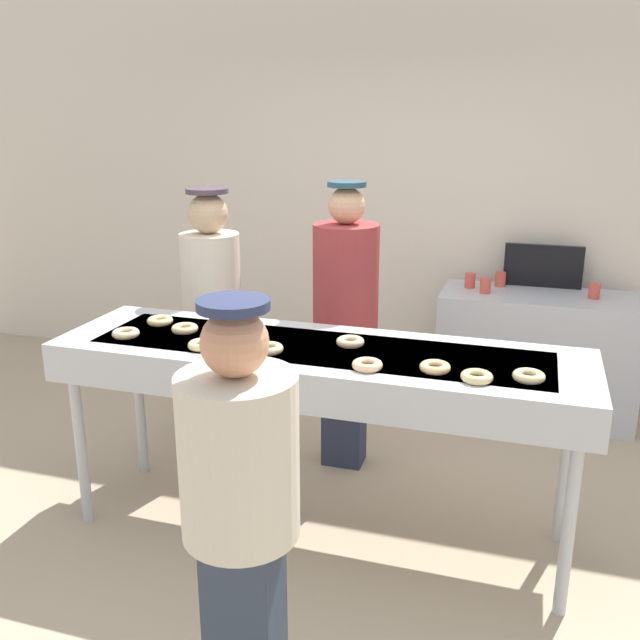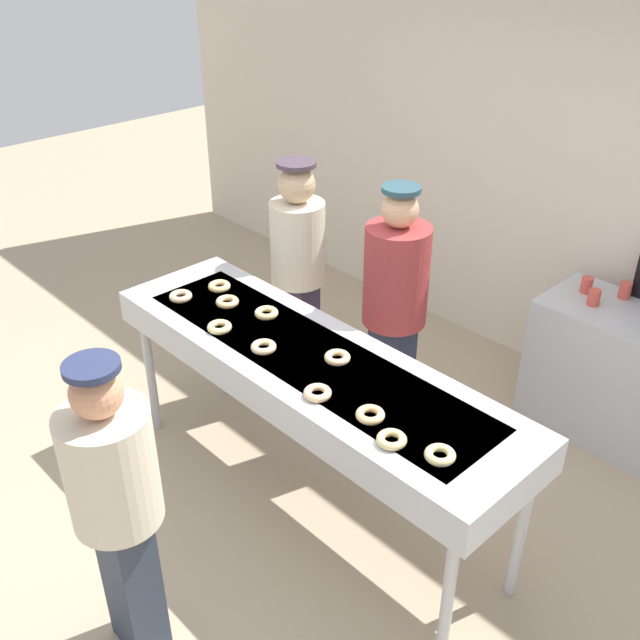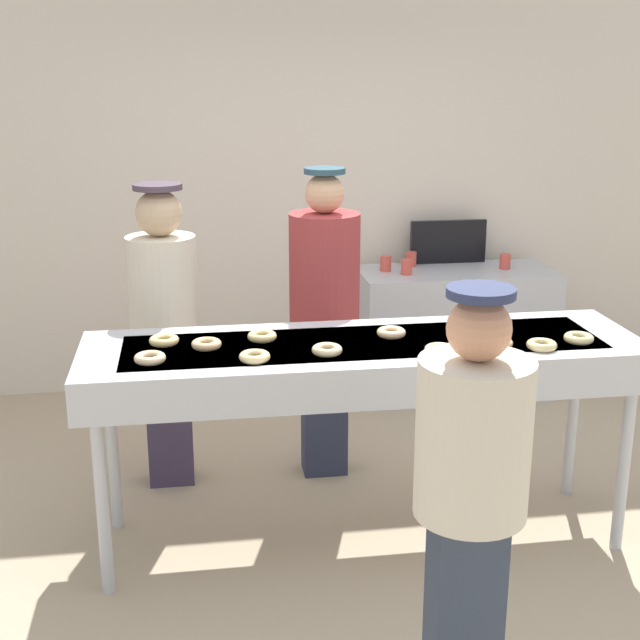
{
  "view_description": "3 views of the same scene",
  "coord_description": "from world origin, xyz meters",
  "px_view_note": "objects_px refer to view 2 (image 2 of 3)",
  "views": [
    {
      "loc": [
        1.87,
        -3.45,
        2.2
      ],
      "look_at": [
        0.06,
        -0.01,
        1.0
      ],
      "focal_mm": 48.1,
      "sensor_mm": 36.0,
      "label": 1
    },
    {
      "loc": [
        -1.32,
        -2.96,
        2.07
      ],
      "look_at": [
        -0.04,
        0.12,
        1.01
      ],
      "focal_mm": 45.25,
      "sensor_mm": 36.0,
      "label": 2
    },
    {
      "loc": [
        -3.52,
        -0.9,
        3.06
      ],
      "look_at": [
        -0.02,
        0.06,
        1.03
      ],
      "focal_mm": 31.44,
      "sensor_mm": 36.0,
      "label": 3
    }
  ],
  "objects_px": {
    "worker_baker": "(176,320)",
    "fryer_conveyor": "(338,355)",
    "strawberry_donut_4": "(466,309)",
    "strawberry_donut_9": "(87,379)",
    "customer_waiting": "(353,584)",
    "paper_cup_1": "(143,262)",
    "strawberry_donut_3": "(62,362)",
    "strawberry_donut_1": "(213,340)",
    "strawberry_donut_8": "(48,379)",
    "strawberry_donut_7": "(491,319)",
    "strawberry_donut_0": "(108,364)",
    "strawberry_donut_2": "(404,338)",
    "paper_cup_2": "(43,259)",
    "strawberry_donut_6": "(185,367)",
    "prep_counter": "(55,339)",
    "strawberry_donut_5": "(563,286)",
    "menu_display": "(42,243)"
  },
  "relations": [
    {
      "from": "worker_baker",
      "to": "fryer_conveyor",
      "type": "bearing_deg",
      "value": 114.04
    },
    {
      "from": "strawberry_donut_4",
      "to": "strawberry_donut_9",
      "type": "relative_size",
      "value": 1.0
    },
    {
      "from": "customer_waiting",
      "to": "paper_cup_1",
      "type": "relative_size",
      "value": 12.94
    },
    {
      "from": "strawberry_donut_4",
      "to": "strawberry_donut_3",
      "type": "bearing_deg",
      "value": 179.99
    },
    {
      "from": "strawberry_donut_1",
      "to": "strawberry_donut_8",
      "type": "xyz_separation_m",
      "value": [
        -0.66,
        -0.19,
        0.0
      ]
    },
    {
      "from": "strawberry_donut_7",
      "to": "strawberry_donut_3",
      "type": "bearing_deg",
      "value": 174.51
    },
    {
      "from": "strawberry_donut_0",
      "to": "strawberry_donut_2",
      "type": "xyz_separation_m",
      "value": [
        1.17,
        -0.17,
        0.0
      ]
    },
    {
      "from": "strawberry_donut_2",
      "to": "customer_waiting",
      "type": "relative_size",
      "value": 0.07
    },
    {
      "from": "strawberry_donut_3",
      "to": "paper_cup_2",
      "type": "relative_size",
      "value": 0.91
    },
    {
      "from": "strawberry_donut_9",
      "to": "strawberry_donut_0",
      "type": "bearing_deg",
      "value": 53.27
    },
    {
      "from": "strawberry_donut_4",
      "to": "strawberry_donut_8",
      "type": "distance_m",
      "value": 1.86
    },
    {
      "from": "strawberry_donut_4",
      "to": "paper_cup_2",
      "type": "bearing_deg",
      "value": 127.5
    },
    {
      "from": "strawberry_donut_3",
      "to": "worker_baker",
      "type": "bearing_deg",
      "value": 49.11
    },
    {
      "from": "strawberry_donut_3",
      "to": "strawberry_donut_6",
      "type": "relative_size",
      "value": 1.0
    },
    {
      "from": "strawberry_donut_6",
      "to": "paper_cup_2",
      "type": "height_order",
      "value": "strawberry_donut_6"
    },
    {
      "from": "customer_waiting",
      "to": "strawberry_donut_7",
      "type": "bearing_deg",
      "value": 51.52
    },
    {
      "from": "prep_counter",
      "to": "strawberry_donut_5",
      "type": "bearing_deg",
      "value": -38.79
    },
    {
      "from": "worker_baker",
      "to": "customer_waiting",
      "type": "xyz_separation_m",
      "value": [
        -0.13,
        -2.31,
        0.07
      ]
    },
    {
      "from": "fryer_conveyor",
      "to": "customer_waiting",
      "type": "xyz_separation_m",
      "value": [
        -0.66,
        -1.58,
        0.08
      ]
    },
    {
      "from": "strawberry_donut_9",
      "to": "strawberry_donut_5",
      "type": "bearing_deg",
      "value": 8.8
    },
    {
      "from": "worker_baker",
      "to": "strawberry_donut_6",
      "type": "bearing_deg",
      "value": 67.29
    },
    {
      "from": "menu_display",
      "to": "customer_waiting",
      "type": "bearing_deg",
      "value": -84.86
    },
    {
      "from": "menu_display",
      "to": "worker_baker",
      "type": "bearing_deg",
      "value": -73.67
    },
    {
      "from": "strawberry_donut_2",
      "to": "customer_waiting",
      "type": "height_order",
      "value": "customer_waiting"
    },
    {
      "from": "strawberry_donut_1",
      "to": "customer_waiting",
      "type": "distance_m",
      "value": 1.66
    },
    {
      "from": "fryer_conveyor",
      "to": "customer_waiting",
      "type": "height_order",
      "value": "customer_waiting"
    },
    {
      "from": "strawberry_donut_7",
      "to": "strawberry_donut_9",
      "type": "xyz_separation_m",
      "value": [
        -1.74,
        -0.04,
        0.0
      ]
    },
    {
      "from": "strawberry_donut_8",
      "to": "paper_cup_2",
      "type": "distance_m",
      "value": 2.38
    },
    {
      "from": "strawberry_donut_0",
      "to": "strawberry_donut_3",
      "type": "distance_m",
      "value": 0.18
    },
    {
      "from": "strawberry_donut_7",
      "to": "menu_display",
      "type": "distance_m",
      "value": 3.02
    },
    {
      "from": "strawberry_donut_8",
      "to": "customer_waiting",
      "type": "xyz_separation_m",
      "value": [
        0.52,
        -1.46,
        -0.03
      ]
    },
    {
      "from": "prep_counter",
      "to": "customer_waiting",
      "type": "bearing_deg",
      "value": -84.5
    },
    {
      "from": "strawberry_donut_4",
      "to": "customer_waiting",
      "type": "relative_size",
      "value": 0.07
    },
    {
      "from": "strawberry_donut_1",
      "to": "customer_waiting",
      "type": "relative_size",
      "value": 0.07
    },
    {
      "from": "strawberry_donut_2",
      "to": "fryer_conveyor",
      "type": "bearing_deg",
      "value": 136.2
    },
    {
      "from": "paper_cup_1",
      "to": "menu_display",
      "type": "distance_m",
      "value": 0.71
    },
    {
      "from": "strawberry_donut_8",
      "to": "strawberry_donut_9",
      "type": "xyz_separation_m",
      "value": [
        0.13,
        -0.05,
        0.0
      ]
    },
    {
      "from": "strawberry_donut_7",
      "to": "prep_counter",
      "type": "height_order",
      "value": "strawberry_donut_7"
    },
    {
      "from": "strawberry_donut_6",
      "to": "paper_cup_1",
      "type": "xyz_separation_m",
      "value": [
        0.24,
        2.11,
        -0.09
      ]
    },
    {
      "from": "strawberry_donut_0",
      "to": "menu_display",
      "type": "xyz_separation_m",
      "value": [
        -0.05,
        2.4,
        -0.01
      ]
    },
    {
      "from": "worker_baker",
      "to": "paper_cup_1",
      "type": "height_order",
      "value": "worker_baker"
    },
    {
      "from": "strawberry_donut_9",
      "to": "strawberry_donut_4",
      "type": "bearing_deg",
      "value": 6.99
    },
    {
      "from": "strawberry_donut_9",
      "to": "worker_baker",
      "type": "bearing_deg",
      "value": 59.53
    },
    {
      "from": "strawberry_donut_4",
      "to": "strawberry_donut_7",
      "type": "bearing_deg",
      "value": -84.25
    },
    {
      "from": "strawberry_donut_9",
      "to": "worker_baker",
      "type": "relative_size",
      "value": 0.07
    },
    {
      "from": "strawberry_donut_3",
      "to": "prep_counter",
      "type": "xyz_separation_m",
      "value": [
        0.11,
        2.06,
        -0.57
      ]
    },
    {
      "from": "worker_baker",
      "to": "customer_waiting",
      "type": "relative_size",
      "value": 0.94
    },
    {
      "from": "strawberry_donut_0",
      "to": "strawberry_donut_5",
      "type": "height_order",
      "value": "same"
    },
    {
      "from": "strawberry_donut_6",
      "to": "strawberry_donut_9",
      "type": "xyz_separation_m",
      "value": [
        -0.35,
        0.02,
        0.0
      ]
    },
    {
      "from": "strawberry_donut_6",
      "to": "worker_baker",
      "type": "distance_m",
      "value": 0.93
    }
  ]
}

